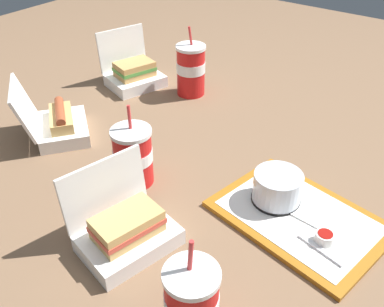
{
  "coord_description": "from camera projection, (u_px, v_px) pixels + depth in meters",
  "views": [
    {
      "loc": [
        -0.53,
        0.72,
        0.69
      ],
      "look_at": [
        0.01,
        -0.01,
        0.05
      ],
      "focal_mm": 40.0,
      "sensor_mm": 36.0,
      "label": 1
    }
  ],
  "objects": [
    {
      "name": "ground_plane",
      "position": [
        194.0,
        172.0,
        1.13
      ],
      "size": [
        3.2,
        3.2,
        0.0
      ],
      "primitive_type": "plane",
      "color": "brown"
    },
    {
      "name": "soda_cup_front",
      "position": [
        191.0,
        69.0,
        1.45
      ],
      "size": [
        0.1,
        0.1,
        0.23
      ],
      "color": "red",
      "rests_on": "ground_plane"
    },
    {
      "name": "clamshell_sandwich_front",
      "position": [
        126.0,
        230.0,
        0.89
      ],
      "size": [
        0.2,
        0.23,
        0.18
      ],
      "color": "white",
      "rests_on": "ground_plane"
    },
    {
      "name": "food_tray",
      "position": [
        298.0,
        218.0,
        0.98
      ],
      "size": [
        0.41,
        0.32,
        0.01
      ],
      "color": "#A56619",
      "rests_on": "ground_plane"
    },
    {
      "name": "clamshell_hotdog_back",
      "position": [
        58.0,
        123.0,
        1.25
      ],
      "size": [
        0.26,
        0.26,
        0.17
      ],
      "color": "white",
      "rests_on": "ground_plane"
    },
    {
      "name": "soda_cup_left",
      "position": [
        191.0,
        304.0,
        0.7
      ],
      "size": [
        0.09,
        0.09,
        0.22
      ],
      "color": "red",
      "rests_on": "ground_plane"
    },
    {
      "name": "clamshell_sandwich_center",
      "position": [
        134.0,
        74.0,
        1.53
      ],
      "size": [
        0.22,
        0.23,
        0.19
      ],
      "color": "white",
      "rests_on": "ground_plane"
    },
    {
      "name": "napkin_stack",
      "position": [
        311.0,
        208.0,
        0.99
      ],
      "size": [
        0.11,
        0.11,
        0.0
      ],
      "primitive_type": "cube",
      "rotation": [
        0.0,
        0.0,
        -0.09
      ],
      "color": "white",
      "rests_on": "food_tray"
    },
    {
      "name": "soda_cup_corner",
      "position": [
        133.0,
        156.0,
        1.05
      ],
      "size": [
        0.1,
        0.1,
        0.21
      ],
      "color": "red",
      "rests_on": "ground_plane"
    },
    {
      "name": "ketchup_cup",
      "position": [
        324.0,
        237.0,
        0.9
      ],
      "size": [
        0.04,
        0.04,
        0.02
      ],
      "color": "white",
      "rests_on": "food_tray"
    },
    {
      "name": "plastic_fork",
      "position": [
        321.0,
        249.0,
        0.89
      ],
      "size": [
        0.11,
        0.04,
        0.0
      ],
      "primitive_type": "cube",
      "rotation": [
        0.0,
        0.0,
        -0.24
      ],
      "color": "white",
      "rests_on": "food_tray"
    },
    {
      "name": "cake_container",
      "position": [
        277.0,
        188.0,
        1.0
      ],
      "size": [
        0.12,
        0.12,
        0.08
      ],
      "color": "black",
      "rests_on": "food_tray"
    }
  ]
}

